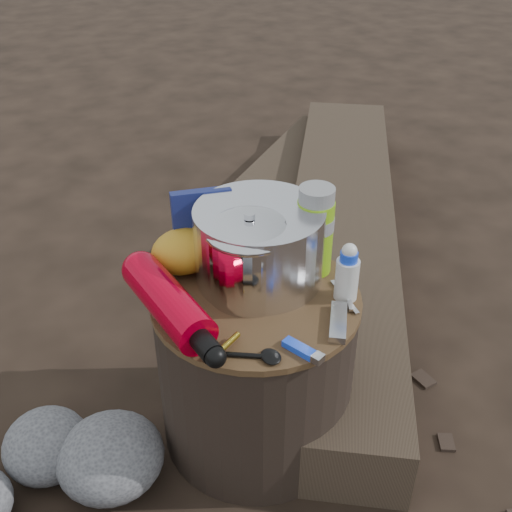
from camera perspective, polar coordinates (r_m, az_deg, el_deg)
name	(u,v)px	position (r m, az deg, el deg)	size (l,w,h in m)	color
ground	(256,427)	(1.50, 0.00, -15.49)	(60.00, 60.00, 0.00)	black
stump	(256,367)	(1.36, 0.00, -10.19)	(0.42, 0.42, 0.38)	black
log_main	(341,229)	(2.05, 7.83, 2.44)	(0.32, 1.92, 0.16)	#34291F
log_small	(275,184)	(2.38, 1.80, 6.65)	(0.22, 1.19, 0.10)	#34291F
foil_windscreen	(259,245)	(1.24, 0.28, 1.06)	(0.26, 0.26, 0.16)	silver
camping_pot	(250,256)	(1.20, -0.58, 0.00)	(0.17, 0.17, 0.17)	silver
fuel_bottle	(168,302)	(1.17, -8.08, -4.19)	(0.08, 0.32, 0.08)	#B50019
thermos	(315,231)	(1.26, 5.42, 2.33)	(0.08, 0.08, 0.19)	#7CBC14
travel_mug	(278,229)	(1.34, 2.07, 2.53)	(0.07, 0.07, 0.11)	black
stuff_sack	(184,251)	(1.29, -6.66, 0.45)	(0.14, 0.11, 0.09)	#C2881E
food_pouch	(203,226)	(1.31, -4.88, 2.73)	(0.13, 0.03, 0.16)	#131B54
lighter	(299,348)	(1.11, 4.00, -8.46)	(0.02, 0.08, 0.01)	blue
multitool	(338,322)	(1.17, 7.58, -6.05)	(0.03, 0.11, 0.02)	#BABABF
pot_grabber	(345,296)	(1.24, 8.14, -3.66)	(0.03, 0.11, 0.01)	#BABABF
spork	(235,354)	(1.10, -1.98, -9.02)	(0.03, 0.14, 0.01)	black
squeeze_bottle	(347,274)	(1.21, 8.39, -1.69)	(0.05, 0.05, 0.11)	silver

